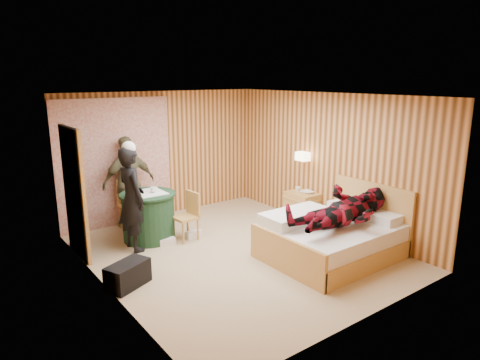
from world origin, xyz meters
TOP-DOWN VIEW (x-y plane):
  - floor at (0.00, 0.00)m, footprint 4.20×5.00m
  - ceiling at (0.00, 0.00)m, footprint 4.20×5.00m
  - wall_back at (0.00, 2.50)m, footprint 4.20×0.02m
  - wall_left at (-2.10, 0.00)m, footprint 0.02×5.00m
  - wall_right at (2.10, 0.00)m, footprint 0.02×5.00m
  - curtain at (-1.00, 2.43)m, footprint 2.20×0.08m
  - doorway at (-2.06, 1.40)m, footprint 0.06×0.90m
  - wall_lamp at (1.92, 0.45)m, footprint 0.26×0.24m
  - bed at (1.13, -1.03)m, footprint 1.99×1.55m
  - nightstand at (1.88, 0.38)m, footprint 0.46×0.63m
  - round_table at (-0.87, 1.35)m, footprint 0.95×0.95m
  - chair_far at (-0.88, 2.10)m, footprint 0.45×0.45m
  - chair_near at (-0.30, 0.96)m, footprint 0.41×0.41m
  - duffel_bag at (-1.85, -0.08)m, footprint 0.68×0.54m
  - sneaker_left at (-0.74, 0.93)m, footprint 0.29×0.17m
  - sneaker_right at (-0.22, 0.94)m, footprint 0.29×0.13m
  - woman_standing at (-1.26, 1.10)m, footprint 0.42×0.63m
  - man_at_table at (-0.87, 2.15)m, footprint 1.03×0.47m
  - man_on_bed at (1.15, -1.26)m, footprint 0.86×0.67m
  - book_lower at (1.88, 0.33)m, footprint 0.20×0.25m
  - book_upper at (1.88, 0.33)m, footprint 0.19×0.25m
  - cup_nightstand at (1.88, 0.51)m, footprint 0.13×0.13m
  - cup_table at (-0.77, 1.30)m, footprint 0.13×0.13m

SIDE VIEW (x-z plane):
  - floor at x=0.00m, z-range -0.01..0.01m
  - sneaker_left at x=-0.74m, z-range 0.00..0.12m
  - sneaker_right at x=-0.22m, z-range 0.00..0.13m
  - duffel_bag at x=-1.85m, z-range 0.00..0.34m
  - bed at x=1.13m, z-range -0.22..0.84m
  - nightstand at x=1.88m, z-range 0.01..0.61m
  - round_table at x=-0.87m, z-range 0.00..0.85m
  - chair_near at x=-0.30m, z-range 0.07..0.91m
  - chair_far at x=-0.88m, z-range 0.07..1.00m
  - book_lower at x=1.88m, z-range 0.60..0.62m
  - book_upper at x=1.88m, z-range 0.63..0.64m
  - cup_nightstand at x=1.88m, z-range 0.60..0.70m
  - woman_standing at x=-1.26m, z-range 0.00..1.71m
  - man_at_table at x=-0.87m, z-range 0.00..1.72m
  - cup_table at x=-0.77m, z-range 0.84..0.94m
  - man_on_bed at x=1.15m, z-range 0.08..1.85m
  - doorway at x=-2.06m, z-range 0.00..2.05m
  - curtain at x=-1.00m, z-range 0.00..2.40m
  - wall_back at x=0.00m, z-range 0.00..2.50m
  - wall_left at x=-2.10m, z-range 0.00..2.50m
  - wall_right at x=2.10m, z-range 0.00..2.50m
  - wall_lamp at x=1.92m, z-range 1.22..1.38m
  - ceiling at x=0.00m, z-range 2.50..2.50m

